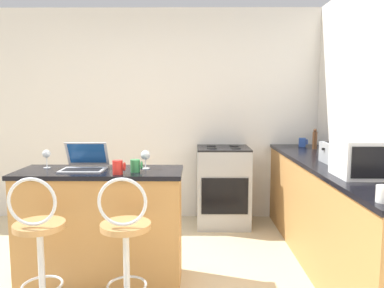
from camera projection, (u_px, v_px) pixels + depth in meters
The scene contains 16 objects.
wall_back at pixel (160, 115), 4.69m from camera, with size 12.00×0.06×2.60m.
breakfast_bar at pixel (102, 227), 3.03m from camera, with size 1.31×0.50×0.94m.
counter_right at pixel (333, 215), 3.35m from camera, with size 0.60×2.85×0.94m.
bar_stool_near at pixel (40, 253), 2.52m from camera, with size 0.40×0.40×1.00m.
bar_stool_far at pixel (126, 253), 2.52m from camera, with size 0.40×0.40×1.00m.
laptop at pixel (85, 163), 3.00m from camera, with size 0.34×0.30×0.22m.
microwave at pixel (368, 158), 2.69m from camera, with size 0.44×0.37×0.27m.
toaster at pixel (336, 153), 3.29m from camera, with size 0.23×0.30×0.18m.
stove_range at pixel (223, 186), 4.45m from camera, with size 0.61×0.58×0.94m.
wine_glass_tall at pixel (145, 156), 3.02m from camera, with size 0.08×0.08×0.15m.
mug_blue at pixel (303, 142), 4.46m from camera, with size 0.10×0.08×0.10m.
wine_glass_short at pixel (46, 155), 3.05m from camera, with size 0.06×0.06×0.15m.
mug_white at pixel (384, 194), 2.04m from camera, with size 0.10×0.08×0.09m.
pepper_mill at pixel (315, 139), 4.22m from camera, with size 0.05×0.05×0.23m.
mug_green at pixel (136, 166), 2.89m from camera, with size 0.09×0.07×0.10m.
mug_red at pixel (118, 167), 2.80m from camera, with size 0.09×0.08×0.10m.
Camera 1 is at (0.44, -2.35, 1.49)m, focal length 35.00 mm.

